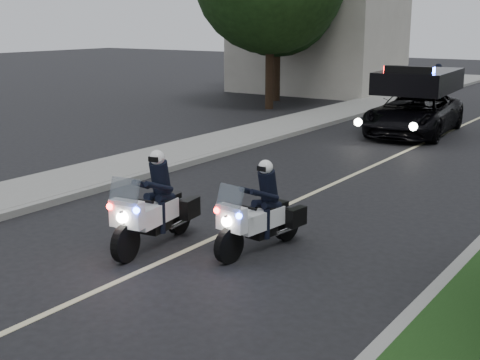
# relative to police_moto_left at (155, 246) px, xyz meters

# --- Properties ---
(ground) EXTENTS (120.00, 120.00, 0.00)m
(ground) POSITION_rel_police_moto_left_xyz_m (0.58, -2.18, 0.00)
(ground) COLOR black
(ground) RESTS_ON ground
(curb_left) EXTENTS (0.20, 60.00, 0.15)m
(curb_left) POSITION_rel_police_moto_left_xyz_m (-3.52, 7.82, 0.07)
(curb_left) COLOR gray
(curb_left) RESTS_ON ground
(sidewalk_left) EXTENTS (2.00, 60.00, 0.16)m
(sidewalk_left) POSITION_rel_police_moto_left_xyz_m (-4.62, 7.82, 0.08)
(sidewalk_left) COLOR gray
(sidewalk_left) RESTS_ON ground
(building_far) EXTENTS (8.00, 6.00, 7.00)m
(building_far) POSITION_rel_police_moto_left_xyz_m (-9.42, 23.82, 3.50)
(building_far) COLOR #A8A396
(building_far) RESTS_ON ground
(lane_marking) EXTENTS (0.12, 50.00, 0.01)m
(lane_marking) POSITION_rel_police_moto_left_xyz_m (0.58, 7.82, 0.00)
(lane_marking) COLOR #BFB78C
(lane_marking) RESTS_ON ground
(police_moto_left) EXTENTS (0.95, 2.05, 1.68)m
(police_moto_left) POSITION_rel_police_moto_left_xyz_m (0.00, 0.00, 0.00)
(police_moto_left) COLOR white
(police_moto_left) RESTS_ON ground
(police_moto_right) EXTENTS (0.87, 1.90, 1.55)m
(police_moto_right) POSITION_rel_police_moto_left_xyz_m (1.61, 0.84, 0.00)
(police_moto_right) COLOR silver
(police_moto_right) RESTS_ON ground
(police_suv) EXTENTS (2.82, 5.36, 2.52)m
(police_suv) POSITION_rel_police_moto_left_xyz_m (-0.29, 13.53, 0.00)
(police_suv) COLOR black
(police_suv) RESTS_ON ground
(bicycle) EXTENTS (0.76, 1.81, 0.92)m
(bicycle) POSITION_rel_police_moto_left_xyz_m (-1.95, 21.07, 0.00)
(bicycle) COLOR black
(bicycle) RESTS_ON ground
(cyclist) EXTENTS (0.66, 0.48, 1.72)m
(cyclist) POSITION_rel_police_moto_left_xyz_m (-1.95, 21.07, 0.00)
(cyclist) COLOR black
(cyclist) RESTS_ON ground
(tree_left_near) EXTENTS (7.14, 7.14, 10.83)m
(tree_left_near) POSITION_rel_police_moto_left_xyz_m (-7.78, 16.31, 0.00)
(tree_left_near) COLOR #193812
(tree_left_near) RESTS_ON ground
(tree_left_far) EXTENTS (6.57, 6.57, 9.58)m
(tree_left_far) POSITION_rel_police_moto_left_xyz_m (-9.08, 19.04, 0.00)
(tree_left_far) COLOR black
(tree_left_far) RESTS_ON ground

